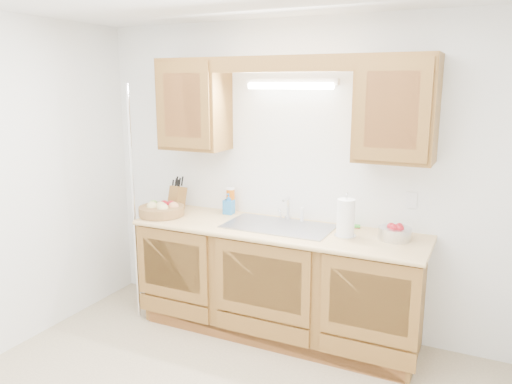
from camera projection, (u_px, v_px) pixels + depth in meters
The scene contains 17 objects.
room at pixel (194, 221), 2.77m from camera, with size 3.52×3.50×2.50m.
base_cabinets at pixel (278, 282), 4.00m from camera, with size 2.20×0.60×0.86m, color brown.
countertop at pixel (277, 230), 3.90m from camera, with size 2.30×0.63×0.04m, color tan.
upper_cabinet_left at pixel (195, 105), 4.18m from camera, with size 0.55×0.33×0.75m, color brown.
upper_cabinet_right at pixel (397, 109), 3.48m from camera, with size 0.55×0.33×0.75m, color brown.
valance at pixel (279, 64), 3.63m from camera, with size 2.20×0.05×0.12m, color brown.
fluorescent_fixture at pixel (291, 84), 3.86m from camera, with size 0.76×0.08×0.08m.
sink at pixel (279, 235), 3.92m from camera, with size 0.84×0.46×0.36m.
wire_shelf_pole at pixel (134, 206), 4.16m from camera, with size 0.03×0.03×2.00m, color silver.
outlet_plate at pixel (411, 200), 3.71m from camera, with size 0.08×0.01×0.12m, color white.
fruit_basket at pixel (162, 209), 4.23m from camera, with size 0.48×0.48×0.12m.
knife_block at pixel (177, 197), 4.42m from camera, with size 0.12×0.18×0.31m.
orange_canister at pixel (231, 201), 4.30m from camera, with size 0.08×0.08×0.22m.
soap_bottle at pixel (229, 203), 4.27m from camera, with size 0.08×0.08×0.18m, color #2675C0.
sponge at pixel (354, 227), 3.89m from camera, with size 0.11×0.08×0.02m.
paper_towel at pixel (346, 218), 3.63m from camera, with size 0.16×0.16×0.33m.
apple_bowl at pixel (395, 232), 3.58m from camera, with size 0.26×0.26×0.12m.
Camera 1 is at (1.46, -2.26, 2.00)m, focal length 35.00 mm.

